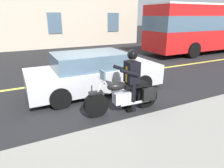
# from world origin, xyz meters

# --- Properties ---
(ground_plane) EXTENTS (80.00, 80.00, 0.00)m
(ground_plane) POSITION_xyz_m (0.00, 0.00, 0.00)
(ground_plane) COLOR black
(lane_center_stripe) EXTENTS (60.00, 0.16, 0.01)m
(lane_center_stripe) POSITION_xyz_m (0.00, -2.00, 0.01)
(lane_center_stripe) COLOR #E5DB4C
(lane_center_stripe) RESTS_ON ground_plane
(motorcycle_main) EXTENTS (2.22, 0.67, 1.26)m
(motorcycle_main) POSITION_xyz_m (-0.67, 1.32, 0.45)
(motorcycle_main) COLOR black
(motorcycle_main) RESTS_ON ground_plane
(rider_main) EXTENTS (0.64, 0.57, 1.74)m
(rider_main) POSITION_xyz_m (-0.86, 1.33, 1.04)
(rider_main) COLOR black
(rider_main) RESTS_ON ground_plane
(bus_near) EXTENTS (11.05, 2.70, 3.30)m
(bus_near) POSITION_xyz_m (-11.48, -4.37, 1.87)
(bus_near) COLOR red
(bus_near) RESTS_ON ground_plane
(car_silver) EXTENTS (4.60, 1.92, 1.40)m
(car_silver) POSITION_xyz_m (-0.48, -0.50, 0.69)
(car_silver) COLOR silver
(car_silver) RESTS_ON ground_plane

